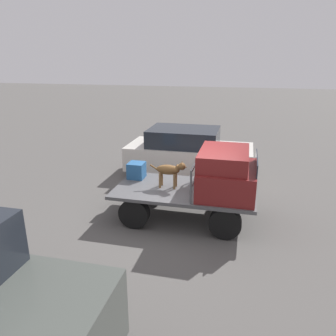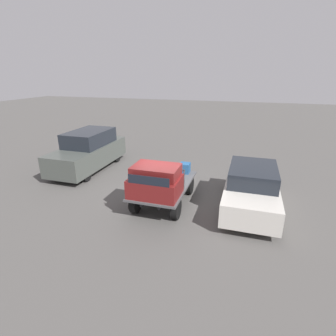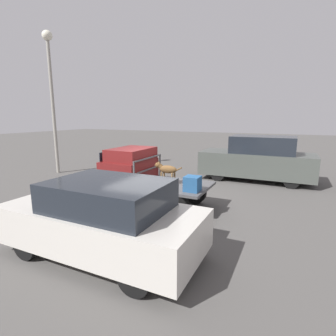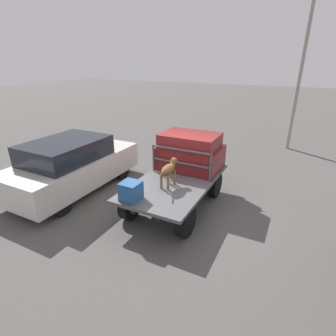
# 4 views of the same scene
# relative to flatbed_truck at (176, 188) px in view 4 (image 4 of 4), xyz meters

# --- Properties ---
(ground_plane) EXTENTS (80.00, 80.00, 0.00)m
(ground_plane) POSITION_rel_flatbed_truck_xyz_m (0.00, 0.00, -0.56)
(ground_plane) COLOR #514F4C
(flatbed_truck) EXTENTS (3.42, 1.84, 0.78)m
(flatbed_truck) POSITION_rel_flatbed_truck_xyz_m (0.00, 0.00, 0.00)
(flatbed_truck) COLOR black
(flatbed_truck) RESTS_ON ground
(truck_cab) EXTENTS (1.30, 1.72, 1.05)m
(truck_cab) POSITION_rel_flatbed_truck_xyz_m (0.98, 0.00, 0.72)
(truck_cab) COLOR maroon
(truck_cab) RESTS_ON flatbed_truck
(truck_headboard) EXTENTS (0.04, 1.72, 0.78)m
(truck_headboard) POSITION_rel_flatbed_truck_xyz_m (0.29, 0.00, 0.74)
(truck_headboard) COLOR #4C4C4F
(truck_headboard) RESTS_ON flatbed_truck
(dog) EXTENTS (0.94, 0.24, 0.70)m
(dog) POSITION_rel_flatbed_truck_xyz_m (-0.37, 0.01, 0.67)
(dog) COLOR brown
(dog) RESTS_ON flatbed_truck
(cargo_crate) EXTENTS (0.42, 0.42, 0.42)m
(cargo_crate) POSITION_rel_flatbed_truck_xyz_m (-1.40, 0.46, 0.44)
(cargo_crate) COLOR #235184
(cargo_crate) RESTS_ON flatbed_truck
(parked_sedan) EXTENTS (4.16, 1.85, 1.61)m
(parked_sedan) POSITION_rel_flatbed_truck_xyz_m (-0.49, 3.21, 0.25)
(parked_sedan) COLOR black
(parked_sedan) RESTS_ON ground
(light_pole_near) EXTENTS (0.47, 0.47, 6.81)m
(light_pole_near) POSITION_rel_flatbed_truck_xyz_m (6.96, -2.32, 3.98)
(light_pole_near) COLOR gray
(light_pole_near) RESTS_ON ground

